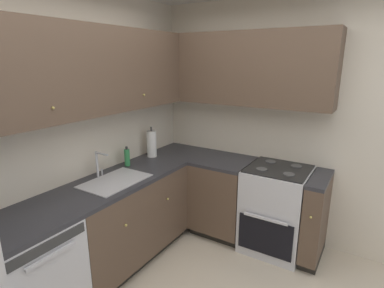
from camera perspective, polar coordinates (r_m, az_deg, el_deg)
wall_back at (r=2.89m, az=-23.85°, el=0.55°), size 3.51×0.05×2.61m
wall_right at (r=3.45m, az=18.20°, el=3.32°), size 0.05×3.18×2.61m
dishwasher at (r=2.73m, az=-27.85°, el=-21.17°), size 0.60×0.63×0.86m
lower_cabinets_back at (r=3.22m, az=-12.38°, el=-13.61°), size 1.36×0.62×0.86m
countertop_back at (r=3.03m, az=-12.85°, el=-6.25°), size 2.57×0.60×0.03m
lower_cabinets_right at (r=3.55m, az=9.06°, el=-10.57°), size 0.62×1.40×0.86m
countertop_right at (r=3.38m, az=9.36°, el=-3.78°), size 0.60×1.40×0.03m
oven_range at (r=3.44m, az=15.32°, el=-11.42°), size 0.68×0.62×1.05m
upper_cabinets_back at (r=2.82m, az=-18.50°, el=12.75°), size 2.25×0.34×0.75m
upper_cabinets_right at (r=3.38m, az=8.71°, el=13.66°), size 0.32×1.95×0.75m
sink at (r=2.94m, az=-13.98°, el=-7.45°), size 0.61×0.40×0.10m
faucet at (r=3.03m, az=-16.95°, el=-3.23°), size 0.07×0.16×0.25m
soap_bottle at (r=3.29m, az=-11.97°, el=-2.41°), size 0.06×0.06×0.21m
paper_towel_roll at (r=3.54m, az=-7.50°, el=0.03°), size 0.11×0.11×0.36m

